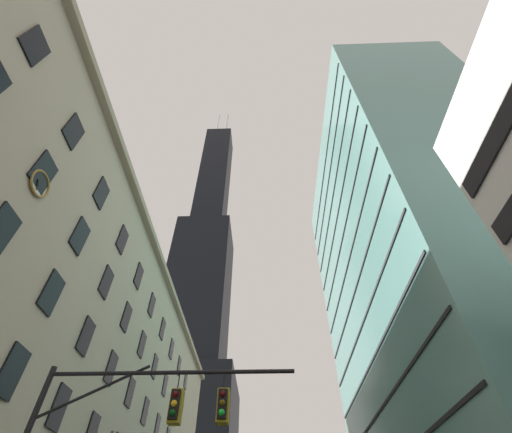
# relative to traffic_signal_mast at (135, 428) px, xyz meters

# --- Properties ---
(station_building) EXTENTS (15.99, 61.15, 26.38)m
(station_building) POSITION_rel_traffic_signal_mast_xyz_m (-15.14, 19.89, 8.18)
(station_building) COLOR #B2A88E
(station_building) RESTS_ON ground
(dark_skyscraper) EXTENTS (27.13, 27.13, 185.77)m
(dark_skyscraper) POSITION_rel_traffic_signal_mast_xyz_m (-17.56, 83.20, 48.54)
(dark_skyscraper) COLOR black
(dark_skyscraper) RESTS_ON ground
(glass_office_midrise) EXTENTS (15.10, 35.22, 53.75)m
(glass_office_midrise) POSITION_rel_traffic_signal_mast_xyz_m (22.02, 21.92, 21.88)
(glass_office_midrise) COLOR slate
(glass_office_midrise) RESTS_ON ground
(traffic_signal_mast) EXTENTS (8.80, 0.63, 6.83)m
(traffic_signal_mast) POSITION_rel_traffic_signal_mast_xyz_m (0.00, 0.00, 0.00)
(traffic_signal_mast) COLOR black
(traffic_signal_mast) RESTS_ON sidewalk_left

